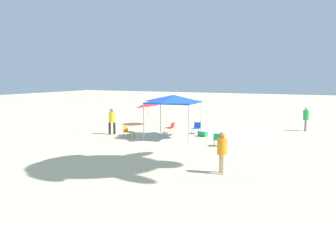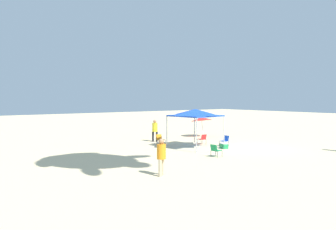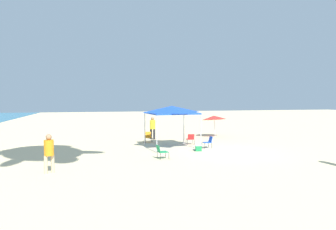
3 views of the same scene
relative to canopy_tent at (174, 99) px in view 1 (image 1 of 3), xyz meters
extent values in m
cube|color=beige|center=(-2.75, -3.31, -2.72)|extent=(120.00, 120.00, 0.10)
cylinder|color=#B7B7BC|center=(-1.37, -1.70, -1.47)|extent=(0.07, 0.07, 2.40)
cylinder|color=#B7B7BC|center=(1.68, -1.39, -1.47)|extent=(0.07, 0.07, 2.40)
cylinder|color=#B7B7BC|center=(-1.68, 1.39, -1.47)|extent=(0.07, 0.07, 2.40)
cylinder|color=#B7B7BC|center=(1.37, 1.70, -1.47)|extent=(0.07, 0.07, 2.40)
cube|color=blue|center=(0.00, 0.00, -0.22)|extent=(3.44, 3.47, 0.10)
pyramid|color=blue|center=(0.00, 0.00, 0.06)|extent=(3.37, 3.41, 0.46)
cylinder|color=silver|center=(4.77, -5.17, -1.71)|extent=(0.30, 0.07, 1.92)
cone|color=red|center=(4.90, -5.15, -0.91)|extent=(2.15, 2.12, 0.65)
cylinder|color=black|center=(-3.86, 1.11, -2.47)|extent=(0.02, 0.02, 0.40)
cylinder|color=black|center=(-3.35, 1.19, -2.47)|extent=(0.02, 0.02, 0.40)
cylinder|color=black|center=(-3.94, 1.63, -2.47)|extent=(0.02, 0.02, 0.40)
cylinder|color=black|center=(-3.42, 1.71, -2.47)|extent=(0.02, 0.02, 0.40)
cube|color=#198C4C|center=(-3.64, 1.41, -2.27)|extent=(0.59, 0.59, 0.03)
cube|color=#198C4C|center=(-3.69, 1.70, -2.06)|extent=(0.51, 0.20, 0.41)
cylinder|color=black|center=(2.60, 1.47, -2.47)|extent=(0.02, 0.02, 0.40)
cylinder|color=black|center=(2.57, 0.95, -2.47)|extent=(0.02, 0.02, 0.40)
cylinder|color=black|center=(3.12, 1.44, -2.47)|extent=(0.02, 0.02, 0.40)
cylinder|color=black|center=(3.09, 0.92, -2.47)|extent=(0.02, 0.02, 0.40)
cube|color=orange|center=(2.84, 1.20, -2.27)|extent=(0.54, 0.54, 0.03)
cube|color=orange|center=(3.13, 1.18, -2.06)|extent=(0.15, 0.50, 0.41)
cylinder|color=black|center=(-0.49, -2.08, -2.47)|extent=(0.02, 0.02, 0.40)
cylinder|color=black|center=(-1.01, -2.11, -2.47)|extent=(0.02, 0.02, 0.40)
cylinder|color=black|center=(-0.46, -2.60, -2.47)|extent=(0.02, 0.02, 0.40)
cylinder|color=black|center=(-0.98, -2.63, -2.47)|extent=(0.02, 0.02, 0.40)
cube|color=blue|center=(-0.74, -2.36, -2.27)|extent=(0.55, 0.55, 0.03)
cube|color=blue|center=(-0.72, -2.65, -2.06)|extent=(0.50, 0.16, 0.41)
cylinder|color=black|center=(1.41, -2.02, -2.47)|extent=(0.02, 0.02, 0.40)
cylinder|color=black|center=(1.45, -1.50, -2.47)|extent=(0.02, 0.02, 0.40)
cylinder|color=black|center=(0.89, -1.98, -2.47)|extent=(0.02, 0.02, 0.40)
cylinder|color=black|center=(0.93, -1.46, -2.47)|extent=(0.02, 0.02, 0.40)
cube|color=red|center=(1.17, -1.74, -2.27)|extent=(0.56, 0.56, 0.03)
cube|color=red|center=(0.88, -1.71, -2.06)|extent=(0.17, 0.50, 0.41)
cube|color=#1E8C4C|center=(-1.59, -1.45, -2.49)|extent=(0.68, 0.53, 0.36)
cube|color=white|center=(-1.59, -1.45, -2.29)|extent=(0.70, 0.55, 0.04)
cylinder|color=slate|center=(-7.84, -7.40, -2.24)|extent=(0.17, 0.17, 0.86)
cylinder|color=slate|center=(-7.88, -7.07, -2.24)|extent=(0.17, 0.17, 0.86)
cylinder|color=green|center=(-7.86, -7.24, -1.43)|extent=(0.45, 0.45, 0.75)
sphere|color=beige|center=(-7.86, -7.24, -0.92)|extent=(0.28, 0.28, 0.28)
cylinder|color=#C6B28C|center=(-5.79, 7.43, -2.25)|extent=(0.16, 0.16, 0.84)
cylinder|color=#C6B28C|center=(-5.61, 7.16, -2.25)|extent=(0.16, 0.16, 0.84)
cylinder|color=orange|center=(-5.70, 7.29, -1.47)|extent=(0.44, 0.44, 0.73)
sphere|color=#A87A56|center=(-5.70, 7.29, -0.97)|extent=(0.27, 0.27, 0.27)
cylinder|color=black|center=(4.80, 0.65, -2.23)|extent=(0.17, 0.17, 0.87)
cylinder|color=black|center=(4.56, 0.41, -2.23)|extent=(0.17, 0.17, 0.87)
cylinder|color=yellow|center=(4.68, 0.53, -1.42)|extent=(0.45, 0.45, 0.76)
sphere|color=#A87A56|center=(4.68, 0.53, -0.90)|extent=(0.28, 0.28, 0.28)
camera|label=1|loc=(-10.29, 22.22, 1.58)|focal=38.73mm
camera|label=2|loc=(-18.45, 16.45, 1.16)|focal=34.69mm
camera|label=3|loc=(-20.42, 5.02, 0.84)|focal=32.01mm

